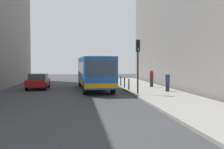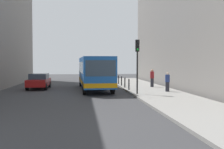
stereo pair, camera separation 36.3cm
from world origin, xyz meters
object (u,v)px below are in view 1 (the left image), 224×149
object	(u,v)px
bollard_near	(129,84)
bollard_far	(121,81)
pedestrian_near_signal	(167,82)
bollard_mid	(125,83)
bus	(94,71)
traffic_light	(138,56)
pedestrian_mid_sidewalk	(152,78)
car_beside_bus	(38,81)
bollard_farthest	(118,80)

from	to	relation	value
bollard_near	bollard_far	xyz separation A→B (m)	(0.00, 4.64, 0.00)
pedestrian_near_signal	bollard_mid	bearing A→B (deg)	-103.44
bollard_far	pedestrian_near_signal	bearing A→B (deg)	-65.53
bus	traffic_light	world-z (taller)	traffic_light
bollard_far	pedestrian_mid_sidewalk	xyz separation A→B (m)	(2.75, -1.96, 0.40)
car_beside_bus	bollard_far	distance (m)	8.30
bollard_far	bollard_farthest	distance (m)	2.32
bollard_near	car_beside_bus	bearing A→B (deg)	157.50
bus	traffic_light	size ratio (longest dim) A/B	2.71
bus	pedestrian_mid_sidewalk	world-z (taller)	bus
bollard_farthest	traffic_light	bearing A→B (deg)	-89.44
bollard_mid	bollard_far	world-z (taller)	same
bus	pedestrian_near_signal	world-z (taller)	bus
traffic_light	pedestrian_mid_sidewalk	size ratio (longest dim) A/B	2.35
car_beside_bus	bollard_far	size ratio (longest dim) A/B	4.64
bollard_mid	bollard_far	size ratio (longest dim) A/B	1.00
bollard_near	bollard_mid	size ratio (longest dim) A/B	1.00
bus	pedestrian_near_signal	bearing A→B (deg)	143.51
traffic_light	bollard_near	size ratio (longest dim) A/B	4.32
bus	bollard_far	world-z (taller)	bus
bollard_near	bollard_farthest	distance (m)	6.97
car_beside_bus	bollard_near	size ratio (longest dim) A/B	4.64
car_beside_bus	bollard_mid	bearing A→B (deg)	172.72
bollard_farthest	car_beside_bus	bearing A→B (deg)	-156.50
bus	pedestrian_mid_sidewalk	bearing A→B (deg)	-177.56
pedestrian_mid_sidewalk	bollard_far	bearing A→B (deg)	-34.67
bollard_near	bollard_mid	xyz separation A→B (m)	(0.00, 2.32, 0.00)
traffic_light	bollard_mid	bearing A→B (deg)	91.04
bollard_far	bollard_mid	bearing A→B (deg)	-90.00
bollard_far	bollard_farthest	xyz separation A→B (m)	(0.00, 2.32, 0.00)
bollard_near	bollard_farthest	bearing A→B (deg)	90.00
bollard_mid	bollard_farthest	distance (m)	4.64
traffic_light	bollard_far	size ratio (longest dim) A/B	4.32
traffic_light	pedestrian_mid_sidewalk	xyz separation A→B (m)	(2.65, 5.88, -1.98)
car_beside_bus	bollard_near	distance (m)	8.88
bollard_farthest	pedestrian_near_signal	size ratio (longest dim) A/B	0.60
bollard_mid	traffic_light	bearing A→B (deg)	-88.96
pedestrian_mid_sidewalk	bollard_near	bearing A→B (deg)	45.16
bollard_near	bollard_mid	world-z (taller)	same
bollard_near	pedestrian_near_signal	bearing A→B (deg)	-31.01
car_beside_bus	pedestrian_mid_sidewalk	bearing A→B (deg)	176.45
traffic_light	bollard_far	distance (m)	8.20
traffic_light	pedestrian_mid_sidewalk	bearing A→B (deg)	65.76
car_beside_bus	pedestrian_mid_sidewalk	size ratio (longest dim) A/B	2.53
traffic_light	bollard_farthest	distance (m)	10.44
car_beside_bus	pedestrian_mid_sidewalk	world-z (taller)	pedestrian_mid_sidewalk
bollard_near	pedestrian_mid_sidewalk	distance (m)	3.86
bollard_near	traffic_light	bearing A→B (deg)	-88.21
bus	bollard_farthest	distance (m)	5.70
bus	bollard_near	size ratio (longest dim) A/B	11.70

